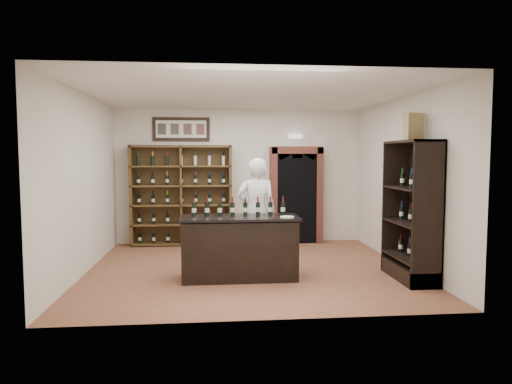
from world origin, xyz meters
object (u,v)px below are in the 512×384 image
Objects in this scene: tasting_counter at (240,248)px; wine_crate at (414,127)px; side_cabinet at (412,232)px; wine_shelf at (182,195)px; shopkeeper at (256,212)px; counter_bottle_0 at (194,209)px.

tasting_counter is 4.37× the size of wine_crate.
tasting_counter is at bearing 173.72° from side_cabinet.
wine_shelf is 3.19m from tasting_counter.
wine_crate is at bearing 160.57° from shopkeeper.
wine_crate reaches higher than counter_bottle_0.
side_cabinet is (3.82, -3.23, -0.35)m from wine_shelf.
wine_shelf is 7.33× the size of counter_bottle_0.
wine_shelf is at bearing 97.75° from counter_bottle_0.
wine_shelf is at bearing 139.79° from side_cabinet.
wine_shelf and side_cabinet have the same top height.
wine_crate is at bearing -5.11° from tasting_counter.
counter_bottle_0 is at bearing 158.41° from wine_crate.
shopkeeper is (1.46, -2.05, -0.14)m from wine_shelf.
wine_crate is at bearing -6.39° from counter_bottle_0.
shopkeeper is at bearing 68.07° from tasting_counter.
counter_bottle_0 is at bearing -82.25° from wine_shelf.
side_cabinet reaches higher than tasting_counter.
side_cabinet is at bearing -7.31° from counter_bottle_0.
shopkeeper is (0.36, 0.89, 0.47)m from tasting_counter.
counter_bottle_0 is 1.32m from shopkeeper.
wine_shelf is 1.00× the size of side_cabinet.
counter_bottle_0 is at bearing 168.83° from tasting_counter.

